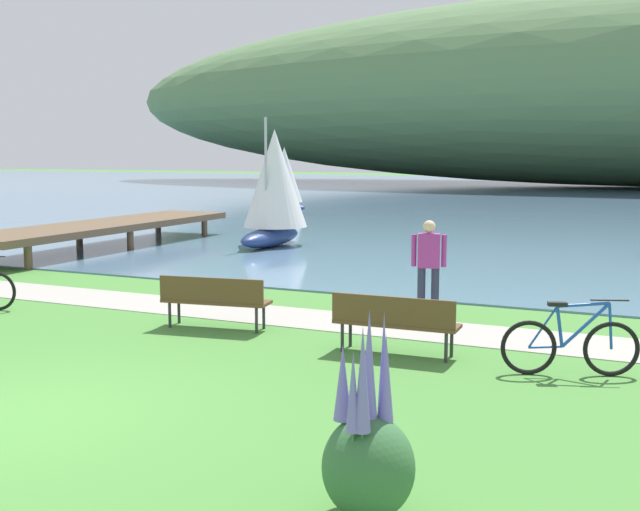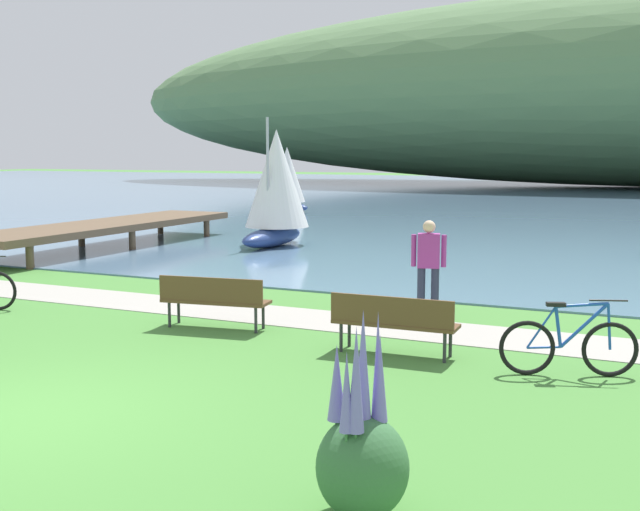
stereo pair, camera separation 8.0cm
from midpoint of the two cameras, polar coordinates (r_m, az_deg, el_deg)
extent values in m
plane|color=#478438|center=(9.25, -21.63, -11.02)|extent=(200.00, 200.00, 0.00)
cube|color=#5B7F9E|center=(54.72, 17.61, 4.24)|extent=(180.00, 80.00, 0.04)
cube|color=#A39E93|center=(13.81, -3.89, -4.39)|extent=(60.00, 1.50, 0.01)
cube|color=brown|center=(12.81, -7.85, -3.36)|extent=(1.85, 0.74, 0.05)
cube|color=brown|center=(12.58, -8.25, -2.53)|extent=(1.79, 0.30, 0.40)
cylinder|color=#2D2D33|center=(13.33, -10.55, -3.98)|extent=(0.05, 0.05, 0.45)
cylinder|color=#2D2D33|center=(12.73, -4.36, -4.42)|extent=(0.05, 0.05, 0.45)
cylinder|color=#2D2D33|center=(13.03, -11.21, -4.26)|extent=(0.05, 0.05, 0.45)
cylinder|color=#2D2D33|center=(12.42, -4.90, -4.73)|extent=(0.05, 0.05, 0.45)
cube|color=brown|center=(11.11, 5.46, -5.02)|extent=(1.81, 0.53, 0.05)
cube|color=brown|center=(10.87, 5.15, -4.08)|extent=(1.80, 0.09, 0.40)
cylinder|color=#2D2D33|center=(11.56, 2.06, -5.64)|extent=(0.05, 0.05, 0.45)
cylinder|color=#2D2D33|center=(11.13, 9.50, -6.26)|extent=(0.05, 0.05, 0.45)
cylinder|color=#2D2D33|center=(11.25, 1.45, -6.00)|extent=(0.05, 0.05, 0.45)
cylinder|color=#2D2D33|center=(10.81, 9.09, -6.66)|extent=(0.05, 0.05, 0.45)
torus|color=black|center=(10.68, 20.52, -6.49)|extent=(0.70, 0.30, 0.72)
torus|color=black|center=(10.43, 14.94, -6.59)|extent=(0.70, 0.30, 0.72)
cylinder|color=#1E4CB2|center=(10.52, 18.82, -4.89)|extent=(0.58, 0.25, 0.61)
cylinder|color=#1E4CB2|center=(10.46, 18.67, -3.47)|extent=(0.63, 0.26, 0.09)
cylinder|color=#1E4CB2|center=(10.44, 17.07, -5.04)|extent=(0.13, 0.08, 0.54)
cylinder|color=#1E4CB2|center=(10.47, 16.09, -6.52)|extent=(0.41, 0.18, 0.05)
cylinder|color=#1E4CB2|center=(10.40, 15.93, -5.11)|extent=(0.36, 0.15, 0.56)
cylinder|color=#1E4CB2|center=(10.60, 20.46, -4.92)|extent=(0.09, 0.06, 0.60)
cube|color=black|center=(10.38, 16.92, -3.45)|extent=(0.26, 0.18, 0.05)
cylinder|color=black|center=(10.53, 20.42, -3.11)|extent=(0.46, 0.19, 0.02)
cylinder|color=#282D47|center=(13.67, 7.32, -2.71)|extent=(0.14, 0.14, 0.88)
cylinder|color=#282D47|center=(13.67, 8.33, -2.73)|extent=(0.14, 0.14, 0.88)
cube|color=#9E338C|center=(13.56, 7.88, 0.36)|extent=(0.42, 0.31, 0.60)
sphere|color=beige|center=(13.51, 7.91, 2.13)|extent=(0.22, 0.22, 0.22)
cylinder|color=#9E338C|center=(13.57, 6.78, 0.38)|extent=(0.09, 0.09, 0.56)
cylinder|color=#9E338C|center=(13.55, 8.98, 0.34)|extent=(0.09, 0.09, 0.56)
ellipsoid|color=#386B3D|center=(6.30, 3.22, -15.34)|extent=(0.74, 0.74, 0.83)
cylinder|color=#386B3D|center=(6.27, 4.30, -12.44)|extent=(0.02, 0.02, 0.12)
cone|color=#7A6BC6|center=(6.12, 4.35, -8.09)|extent=(0.10, 0.10, 0.87)
cylinder|color=#386B3D|center=(6.18, 3.22, -12.71)|extent=(0.02, 0.02, 0.12)
cone|color=#7A6BC6|center=(6.03, 3.25, -8.17)|extent=(0.14, 0.14, 0.90)
cylinder|color=#386B3D|center=(6.22, 4.46, -12.60)|extent=(0.02, 0.02, 0.12)
cone|color=#7A6BC6|center=(6.09, 4.50, -9.00)|extent=(0.13, 0.13, 0.69)
cylinder|color=#386B3D|center=(6.23, 1.30, -12.56)|extent=(0.02, 0.02, 0.12)
cone|color=#7A6BC6|center=(6.11, 1.31, -9.34)|extent=(0.15, 0.15, 0.61)
cylinder|color=#386B3D|center=(5.98, 2.04, -13.42)|extent=(0.02, 0.02, 0.12)
cone|color=#7A6BC6|center=(5.86, 2.06, -10.03)|extent=(0.11, 0.11, 0.62)
cylinder|color=#386B3D|center=(5.99, 2.73, -13.42)|extent=(0.02, 0.02, 0.12)
cone|color=#7A6BC6|center=(5.83, 2.76, -9.11)|extent=(0.13, 0.13, 0.82)
ellipsoid|color=navy|center=(23.56, -3.77, 1.38)|extent=(0.94, 3.31, 0.58)
cylinder|color=#B2B2B2|center=(23.20, -4.11, 6.09)|extent=(0.08, 0.08, 3.30)
cone|color=white|center=(23.71, -3.46, 5.73)|extent=(1.97, 1.97, 2.97)
ellipsoid|color=navy|center=(37.24, -3.03, 3.61)|extent=(3.00, 1.31, 0.51)
cylinder|color=#B2B2B2|center=(37.30, -3.33, 6.23)|extent=(0.07, 0.07, 2.90)
cone|color=white|center=(37.00, -2.71, 6.00)|extent=(1.99, 1.99, 2.61)
cube|color=brown|center=(23.99, -15.77, 2.11)|extent=(2.40, 10.00, 0.20)
cylinder|color=brown|center=(20.46, -20.86, -0.13)|extent=(0.20, 0.20, 0.60)
cylinder|color=brown|center=(24.66, -17.44, 1.26)|extent=(0.20, 0.20, 0.60)
cylinder|color=brown|center=(23.43, -13.93, 1.07)|extent=(0.20, 0.20, 0.60)
cylinder|color=brown|center=(27.75, -11.95, 2.11)|extent=(0.20, 0.20, 0.60)
cylinder|color=brown|center=(26.66, -8.62, 1.97)|extent=(0.20, 0.20, 0.60)
camera|label=1|loc=(0.04, -90.16, -0.02)|focal=43.32mm
camera|label=2|loc=(0.04, 89.84, 0.02)|focal=43.32mm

